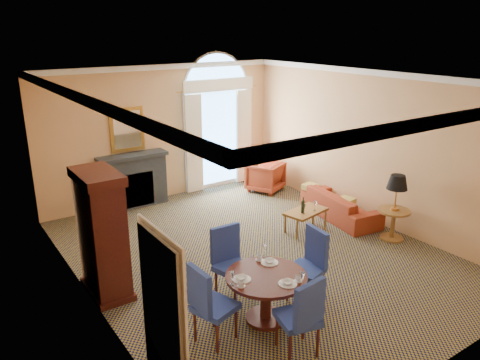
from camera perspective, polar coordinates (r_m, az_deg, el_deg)
ground at (r=8.82m, az=1.86°, el=-8.89°), size 7.50×7.50×0.00m
room_envelope at (r=8.52m, az=-0.78°, el=8.01°), size 6.04×7.52×3.45m
armoire at (r=7.50m, az=-16.42°, el=-6.59°), size 0.57×1.02×2.00m
dining_table at (r=6.75m, az=3.19°, el=-12.91°), size 1.15×1.15×0.92m
dining_chair_north at (r=7.31m, az=-1.28°, el=-9.35°), size 0.61×0.61×1.12m
dining_chair_south at (r=6.08m, az=7.71°, el=-15.77°), size 0.60×0.60×1.12m
dining_chair_east at (r=7.30m, az=8.64°, el=-9.60°), size 0.63×0.63×1.12m
dining_chair_west at (r=6.28m, az=-3.95°, el=-14.43°), size 0.63×0.63×1.12m
sofa at (r=10.49m, az=12.12°, el=-3.02°), size 1.08×2.09×0.58m
armchair at (r=11.95m, az=3.08°, el=0.42°), size 1.08×1.09×0.75m
coffee_table at (r=9.62m, az=8.03°, el=-3.89°), size 0.99×0.68×0.79m
side_table at (r=9.53m, az=18.44°, el=-2.23°), size 0.62×0.62×1.30m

